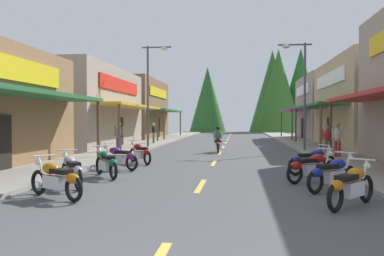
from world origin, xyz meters
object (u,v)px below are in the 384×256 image
streetlamp_right (300,82)px  motorcycle_parked_left_0 (56,179)px  pedestrian_browsing (119,135)px  pedestrian_waiting (154,132)px  pedestrian_strolling (327,139)px  motorcycle_parked_right_0 (351,185)px  motorcycle_parked_right_2 (312,166)px  motorcycle_parked_left_1 (72,170)px  motorcycle_parked_left_4 (140,153)px  motorcycle_parked_left_2 (106,163)px  streetlamp_left (152,83)px  motorcycle_parked_right_3 (312,160)px  pedestrian_by_shop (338,138)px  motorcycle_parked_left_3 (119,157)px  motorcycle_parked_right_1 (333,173)px

streetlamp_right → motorcycle_parked_left_0: bearing=-117.8°
motorcycle_parked_left_0 → pedestrian_browsing: pedestrian_browsing is taller
pedestrian_waiting → pedestrian_strolling: 14.66m
motorcycle_parked_right_0 → motorcycle_parked_right_2: (-0.21, 3.52, 0.00)m
motorcycle_parked_left_1 → pedestrian_browsing: size_ratio=0.97×
motorcycle_parked_left_0 → motorcycle_parked_left_4: 7.87m
pedestrian_browsing → streetlamp_right: bearing=80.9°
motorcycle_parked_left_2 → pedestrian_strolling: (8.84, 7.94, 0.49)m
motorcycle_parked_left_4 → streetlamp_left: bearing=-29.5°
motorcycle_parked_right_2 → motorcycle_parked_right_3: same height
motorcycle_parked_right_3 → motorcycle_parked_left_1: 8.14m
motorcycle_parked_left_4 → pedestrian_by_shop: size_ratio=0.97×
streetlamp_left → pedestrian_strolling: size_ratio=4.09×
motorcycle_parked_right_2 → motorcycle_parked_left_4: bearing=108.7°
motorcycle_parked_left_3 → pedestrian_strolling: (9.04, 5.84, 0.49)m
motorcycle_parked_left_0 → motorcycle_parked_left_4: same height
pedestrian_by_shop → pedestrian_strolling: bearing=-122.3°
streetlamp_left → motorcycle_parked_left_0: size_ratio=3.68×
motorcycle_parked_right_0 → pedestrian_browsing: bearing=74.4°
pedestrian_strolling → motorcycle_parked_left_1: bearing=154.5°
motorcycle_parked_left_4 → motorcycle_parked_right_0: bearing=-178.8°
motorcycle_parked_left_1 → motorcycle_parked_right_0: bearing=-141.8°
streetlamp_right → motorcycle_parked_right_1: 14.02m
streetlamp_left → motorcycle_parked_left_2: bearing=-84.0°
motorcycle_parked_left_2 → motorcycle_parked_right_3: bearing=-114.1°
motorcycle_parked_right_3 → pedestrian_waiting: (-9.16, 16.06, 0.49)m
motorcycle_parked_right_3 → motorcycle_parked_left_1: same height
pedestrian_waiting → pedestrian_strolling: (11.02, -9.67, -0.00)m
motorcycle_parked_right_3 → motorcycle_parked_left_1: size_ratio=1.07×
streetlamp_right → motorcycle_parked_right_1: streetlamp_right is taller
motorcycle_parked_left_4 → pedestrian_strolling: 9.51m
motorcycle_parked_right_1 → pedestrian_by_shop: pedestrian_by_shop is taller
streetlamp_right → motorcycle_parked_right_2: streetlamp_right is taller
motorcycle_parked_left_0 → pedestrian_browsing: (-2.56, 13.52, 0.57)m
motorcycle_parked_right_2 → motorcycle_parked_left_0: (-6.68, -3.33, 0.00)m
motorcycle_parked_left_0 → motorcycle_parked_left_2: same height
motorcycle_parked_left_1 → motorcycle_parked_left_2: (0.36, 1.97, 0.00)m
motorcycle_parked_right_1 → pedestrian_browsing: bearing=87.2°
motorcycle_parked_right_1 → motorcycle_parked_left_2: bearing=123.3°
motorcycle_parked_right_3 → pedestrian_waiting: 18.49m
pedestrian_browsing → motorcycle_parked_left_3: bearing=-1.5°
motorcycle_parked_right_1 → motorcycle_parked_left_4: size_ratio=0.96×
pedestrian_by_shop → motorcycle_parked_left_0: bearing=-4.2°
streetlamp_right → motorcycle_parked_left_4: (-7.93, -7.42, -3.71)m
streetlamp_right → motorcycle_parked_left_2: size_ratio=3.67×
motorcycle_parked_left_4 → motorcycle_parked_right_3: bearing=-150.0°
motorcycle_parked_right_0 → pedestrian_by_shop: (2.29, 10.97, 0.55)m
motorcycle_parked_left_3 → pedestrian_waiting: bearing=-50.7°
streetlamp_left → motorcycle_parked_left_0: bearing=-85.3°
motorcycle_parked_right_2 → pedestrian_strolling: (2.19, 8.25, 0.49)m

